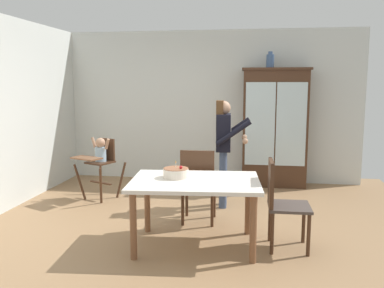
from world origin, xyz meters
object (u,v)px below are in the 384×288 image
at_px(ceramic_vase, 270,61).
at_px(birthday_cake, 176,173).
at_px(dining_table, 195,189).
at_px(dining_chair_right_end, 280,198).
at_px(china_cabinet, 275,127).
at_px(adult_person, 224,140).
at_px(high_chair_with_toddler, 100,157).
at_px(dining_chair_far_side, 198,181).

relative_size(ceramic_vase, birthday_cake, 0.96).
bearing_deg(birthday_cake, dining_table, -18.62).
bearing_deg(dining_chair_right_end, birthday_cake, 88.99).
distance_m(china_cabinet, adult_person, 1.56).
xyz_separation_m(high_chair_with_toddler, adult_person, (1.90, -0.10, 0.31)).
height_order(china_cabinet, adult_person, china_cabinet).
distance_m(adult_person, dining_chair_right_end, 1.64).
bearing_deg(ceramic_vase, dining_chair_far_side, -113.10).
relative_size(china_cabinet, dining_chair_right_end, 2.11).
bearing_deg(high_chair_with_toddler, dining_chair_far_side, -5.38).
distance_m(adult_person, dining_table, 1.55).
bearing_deg(china_cabinet, dining_table, -108.70).
bearing_deg(adult_person, high_chair_with_toddler, 83.84).
distance_m(china_cabinet, high_chair_with_toddler, 2.97).
xyz_separation_m(high_chair_with_toddler, birthday_cake, (1.48, -1.53, 0.14)).
bearing_deg(china_cabinet, adult_person, -119.63).
bearing_deg(ceramic_vase, china_cabinet, -1.97).
xyz_separation_m(adult_person, dining_chair_right_end, (0.71, -1.42, -0.41)).
height_order(high_chair_with_toddler, dining_chair_right_end, dining_chair_right_end).
relative_size(dining_table, dining_chair_far_side, 1.51).
bearing_deg(high_chair_with_toddler, ceramic_vase, 49.76).
bearing_deg(dining_table, birthday_cake, 161.38).
bearing_deg(birthday_cake, high_chair_with_toddler, 133.93).
bearing_deg(china_cabinet, high_chair_with_toddler, -154.89).
xyz_separation_m(high_chair_with_toddler, dining_table, (1.70, -1.61, -0.01)).
bearing_deg(ceramic_vase, dining_table, -106.71).
bearing_deg(china_cabinet, dining_chair_right_end, -91.33).
xyz_separation_m(adult_person, birthday_cake, (-0.42, -1.43, -0.17)).
height_order(china_cabinet, ceramic_vase, ceramic_vase).
xyz_separation_m(ceramic_vase, dining_chair_far_side, (-0.92, -2.16, -1.59)).
distance_m(adult_person, dining_chair_far_side, 0.94).
height_order(china_cabinet, dining_chair_right_end, china_cabinet).
relative_size(high_chair_with_toddler, dining_table, 0.65).
xyz_separation_m(ceramic_vase, birthday_cake, (-1.09, -2.79, -1.35)).
distance_m(birthday_cake, dining_chair_far_side, 0.69).
height_order(ceramic_vase, birthday_cake, ceramic_vase).
relative_size(dining_chair_far_side, dining_chair_right_end, 1.00).
relative_size(china_cabinet, birthday_cake, 7.24).
bearing_deg(dining_chair_right_end, adult_person, 25.16).
xyz_separation_m(dining_chair_far_side, dining_chair_right_end, (0.97, -0.62, 0.00)).
height_order(china_cabinet, birthday_cake, china_cabinet).
relative_size(high_chair_with_toddler, adult_person, 0.62).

